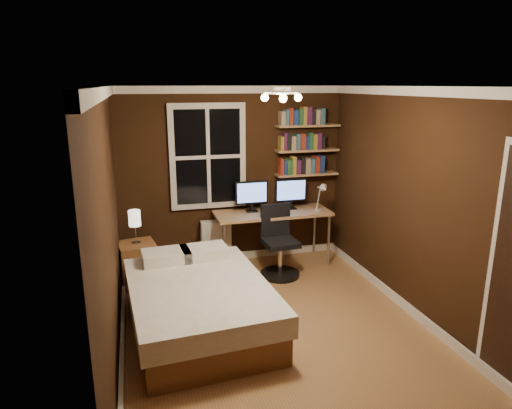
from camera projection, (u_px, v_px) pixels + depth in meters
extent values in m
plane|color=olive|center=(276.00, 329.00, 4.86)|extent=(4.20, 4.20, 0.00)
cube|color=black|center=(232.00, 176.00, 6.50)|extent=(3.20, 0.04, 2.50)
cube|color=black|center=(109.00, 229.00, 4.13)|extent=(0.04, 4.20, 2.50)
cube|color=black|center=(418.00, 205.00, 4.94)|extent=(0.04, 4.20, 2.50)
cube|color=white|center=(279.00, 86.00, 4.22)|extent=(3.20, 4.20, 0.02)
cube|color=silver|center=(208.00, 157.00, 6.30)|extent=(1.06, 0.06, 1.46)
cube|color=tan|center=(306.00, 174.00, 6.66)|extent=(0.92, 0.22, 0.03)
cube|color=tan|center=(307.00, 150.00, 6.57)|extent=(0.92, 0.22, 0.03)
cube|color=tan|center=(308.00, 126.00, 6.48)|extent=(0.92, 0.22, 0.03)
cube|color=brown|center=(200.00, 317.00, 4.80)|extent=(1.44, 1.96, 0.30)
cube|color=silver|center=(199.00, 294.00, 4.73)|extent=(1.52, 2.02, 0.22)
cube|color=white|center=(166.00, 256.00, 5.28)|extent=(0.57, 0.41, 0.13)
cube|color=white|center=(204.00, 252.00, 5.43)|extent=(0.57, 0.41, 0.13)
cube|color=brown|center=(138.00, 264.00, 5.87)|extent=(0.51, 0.51, 0.56)
cube|color=silver|center=(216.00, 242.00, 6.56)|extent=(0.43, 0.15, 0.64)
cube|color=tan|center=(273.00, 213.00, 6.45)|extent=(1.63, 0.61, 0.04)
cylinder|color=beige|center=(224.00, 250.00, 6.11)|extent=(0.04, 0.04, 0.74)
cylinder|color=beige|center=(329.00, 240.00, 6.49)|extent=(0.04, 0.04, 0.74)
cylinder|color=beige|center=(217.00, 238.00, 6.60)|extent=(0.04, 0.04, 0.74)
cylinder|color=beige|center=(314.00, 229.00, 6.98)|extent=(0.04, 0.04, 0.74)
cylinder|color=black|center=(280.00, 274.00, 6.19)|extent=(0.53, 0.53, 0.05)
cylinder|color=silver|center=(280.00, 259.00, 6.13)|extent=(0.06, 0.06, 0.39)
cube|color=black|center=(280.00, 243.00, 6.07)|extent=(0.46, 0.46, 0.07)
cube|color=black|center=(275.00, 220.00, 6.18)|extent=(0.42, 0.08, 0.45)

